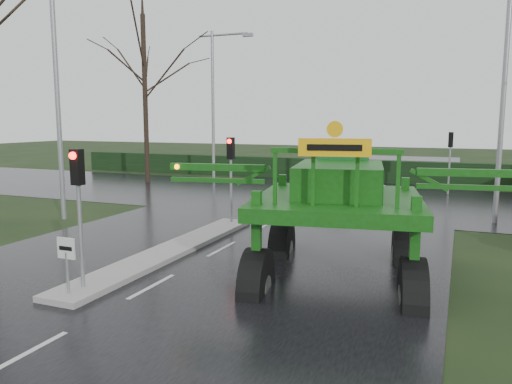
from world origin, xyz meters
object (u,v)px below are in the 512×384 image
at_px(traffic_signal_mid, 231,161).
at_px(street_light_right, 496,74).
at_px(keep_left_sign, 67,256).
at_px(white_sedan, 348,199).
at_px(street_light_left_near, 62,76).
at_px(traffic_signal_far, 450,149).
at_px(street_light_left_far, 217,93).
at_px(traffic_signal_near, 78,189).
at_px(crop_sprayer, 259,190).

bearing_deg(traffic_signal_mid, street_light_right, 25.40).
relative_size(keep_left_sign, white_sedan, 0.33).
bearing_deg(traffic_signal_mid, keep_left_sign, -90.00).
height_order(traffic_signal_mid, street_light_left_near, street_light_left_near).
height_order(traffic_signal_far, white_sedan, traffic_signal_far).
distance_m(street_light_left_near, street_light_left_far, 14.00).
distance_m(traffic_signal_near, traffic_signal_far, 22.42).
bearing_deg(traffic_signal_far, street_light_right, 101.95).
distance_m(traffic_signal_far, street_light_right, 8.86).
xyz_separation_m(traffic_signal_mid, white_sedan, (2.93, 8.49, -2.59)).
distance_m(traffic_signal_far, street_light_left_far, 15.08).
relative_size(traffic_signal_near, street_light_right, 0.35).
bearing_deg(traffic_signal_near, street_light_right, 53.87).
bearing_deg(traffic_signal_mid, street_light_left_far, 118.86).
relative_size(street_light_right, white_sedan, 2.47).
height_order(street_light_left_near, street_light_right, same).
height_order(traffic_signal_near, street_light_right, street_light_right).
bearing_deg(street_light_left_far, traffic_signal_near, -71.83).
relative_size(traffic_signal_mid, street_light_right, 0.35).
xyz_separation_m(traffic_signal_near, white_sedan, (2.93, 16.99, -2.59)).
bearing_deg(white_sedan, keep_left_sign, -173.99).
bearing_deg(keep_left_sign, white_sedan, 80.48).
xyz_separation_m(keep_left_sign, white_sedan, (2.93, 17.48, -1.06)).
bearing_deg(street_light_left_near, traffic_signal_near, -45.47).
bearing_deg(traffic_signal_mid, street_light_left_near, -167.79).
bearing_deg(street_light_left_far, street_light_right, -26.02).
bearing_deg(traffic_signal_near, traffic_signal_mid, 90.00).
bearing_deg(street_light_left_near, white_sedan, 45.45).
height_order(traffic_signal_mid, street_light_right, street_light_right).
distance_m(crop_sprayer, white_sedan, 15.10).
height_order(traffic_signal_far, crop_sprayer, crop_sprayer).
xyz_separation_m(keep_left_sign, traffic_signal_near, (0.00, 0.49, 1.53)).
relative_size(street_light_left_far, white_sedan, 2.47).
distance_m(keep_left_sign, traffic_signal_mid, 9.12).
bearing_deg(traffic_signal_mid, crop_sprayer, -59.37).
relative_size(keep_left_sign, street_light_left_far, 0.14).
relative_size(keep_left_sign, traffic_signal_far, 0.38).
xyz_separation_m(keep_left_sign, street_light_left_near, (-6.89, 7.50, 4.93)).
bearing_deg(street_light_left_near, traffic_signal_mid, 12.21).
distance_m(traffic_signal_mid, street_light_right, 11.05).
bearing_deg(keep_left_sign, street_light_left_near, 132.59).
distance_m(traffic_signal_near, white_sedan, 17.44).
xyz_separation_m(street_light_right, street_light_left_far, (-16.39, 8.00, 0.00)).
xyz_separation_m(traffic_signal_near, traffic_signal_far, (7.80, 21.02, 0.00)).
height_order(street_light_right, street_light_left_far, same).
height_order(traffic_signal_far, street_light_left_far, street_light_left_far).
relative_size(traffic_signal_mid, street_light_left_far, 0.35).
bearing_deg(traffic_signal_far, white_sedan, 39.58).
height_order(street_light_left_near, white_sedan, street_light_left_near).
relative_size(traffic_signal_far, crop_sprayer, 0.38).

